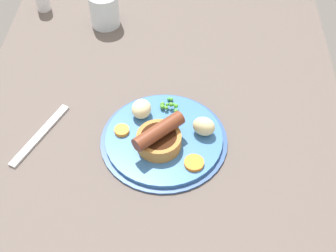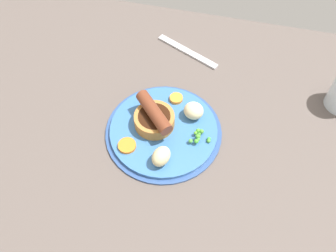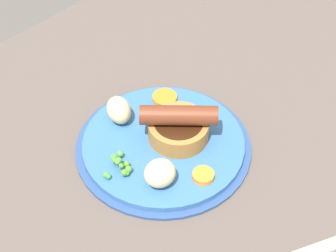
{
  "view_description": "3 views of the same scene",
  "coord_description": "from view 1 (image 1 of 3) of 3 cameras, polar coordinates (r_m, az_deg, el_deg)",
  "views": [
    {
      "loc": [
        -56.38,
        -5.32,
        76.95
      ],
      "look_at": [
        4.01,
        -2.3,
        7.16
      ],
      "focal_mm": 50.0,
      "sensor_mm": 36.0,
      "label": 1
    },
    {
      "loc": [
        14.84,
        -45.32,
        72.85
      ],
      "look_at": [
        4.63,
        -2.14,
        6.86
      ],
      "focal_mm": 40.0,
      "sensor_mm": 36.0,
      "label": 2
    },
    {
      "loc": [
        42.29,
        37.55,
        64.78
      ],
      "look_at": [
        2.42,
        -1.6,
        6.82
      ],
      "focal_mm": 60.0,
      "sensor_mm": 36.0,
      "label": 3
    }
  ],
  "objects": [
    {
      "name": "potato_chunk_0",
      "position": [
        0.94,
        4.39,
        -0.05
      ],
      "size": [
        4.81,
        5.49,
        4.02
      ],
      "primitive_type": "ellipsoid",
      "rotation": [
        0.0,
        0.0,
        4.38
      ],
      "color": "beige",
      "rests_on": "dinner_plate"
    },
    {
      "name": "carrot_slice_0",
      "position": [
        0.95,
        -5.66,
        -0.54
      ],
      "size": [
        3.26,
        3.26,
        0.85
      ],
      "primitive_type": "cylinder",
      "rotation": [
        0.0,
        0.0,
        3.22
      ],
      "color": "orange",
      "rests_on": "dinner_plate"
    },
    {
      "name": "sausage_pudding",
      "position": [
        0.91,
        -1.12,
        -1.47
      ],
      "size": [
        9.71,
        9.99,
        5.83
      ],
      "rotation": [
        0.0,
        0.0,
        5.47
      ],
      "color": "#AD7538",
      "rests_on": "dinner_plate"
    },
    {
      "name": "carrot_slice_2",
      "position": [
        0.9,
        3.19,
        -4.51
      ],
      "size": [
        4.54,
        4.54,
        0.73
      ],
      "primitive_type": "cylinder",
      "rotation": [
        0.0,
        0.0,
        2.94
      ],
      "color": "orange",
      "rests_on": "dinner_plate"
    },
    {
      "name": "dinner_plate",
      "position": [
        0.95,
        -0.49,
        -1.65
      ],
      "size": [
        25.81,
        25.81,
        1.4
      ],
      "color": "#2D4C84",
      "rests_on": "dining_table"
    },
    {
      "name": "dining_table",
      "position": [
        0.94,
        -1.52,
        -4.04
      ],
      "size": [
        110.0,
        80.0,
        3.0
      ],
      "primitive_type": "cube",
      "color": "#564C47",
      "rests_on": "ground"
    },
    {
      "name": "pea_pile",
      "position": [
        0.99,
        0.13,
        2.58
      ],
      "size": [
        4.62,
        3.97,
        1.88
      ],
      "color": "#4EA440",
      "rests_on": "dinner_plate"
    },
    {
      "name": "drinking_glass",
      "position": [
        1.22,
        -7.76,
        13.87
      ],
      "size": [
        7.48,
        7.48,
        8.58
      ],
      "primitive_type": "cylinder",
      "color": "silver",
      "rests_on": "dining_table"
    },
    {
      "name": "potato_chunk_1",
      "position": [
        0.97,
        -3.26,
        2.09
      ],
      "size": [
        5.11,
        4.8,
        3.89
      ],
      "primitive_type": "ellipsoid",
      "rotation": [
        0.0,
        0.0,
        6.09
      ],
      "color": "beige",
      "rests_on": "dinner_plate"
    },
    {
      "name": "fork",
      "position": [
        0.99,
        -15.32,
        -1.05
      ],
      "size": [
        17.04,
        8.94,
        0.6
      ],
      "primitive_type": "cube",
      "rotation": [
        0.0,
        0.0,
        -0.43
      ],
      "color": "silver",
      "rests_on": "dining_table"
    }
  ]
}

